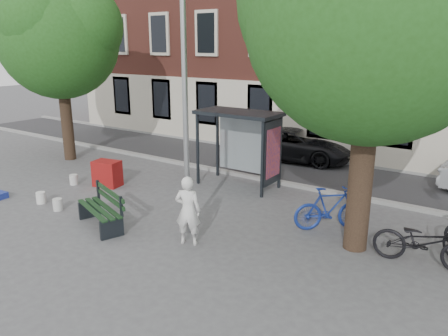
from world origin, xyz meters
TOP-DOWN VIEW (x-y plane):
  - ground at (0.00, 0.00)m, footprint 90.00×90.00m
  - road at (0.00, 7.00)m, footprint 40.00×4.00m
  - curb_near at (0.00, 5.00)m, footprint 40.00×0.25m
  - curb_far at (0.00, 9.00)m, footprint 40.00×0.25m
  - lamppost at (0.00, 0.00)m, footprint 0.28×0.35m
  - tree_right at (4.01, 1.38)m, footprint 5.76×5.60m
  - tree_left at (-8.99, 2.88)m, footprint 5.18×4.86m
  - bus_shelter at (-0.61, 4.11)m, footprint 2.85×1.45m
  - painter at (0.51, -0.61)m, footprint 0.75×0.63m
  - bench at (-2.08, -1.11)m, footprint 2.05×1.25m
  - bike_a at (5.52, 1.47)m, footprint 2.22×0.96m
  - bike_b at (3.07, 2.21)m, footprint 1.85×1.71m
  - car_dark at (-0.93, 8.40)m, footprint 5.05×2.83m
  - red_stand at (-4.74, 1.38)m, footprint 1.01×0.77m
  - bucket_a at (-5.10, -0.99)m, footprint 0.35×0.35m
  - bucket_b at (-4.14, -1.06)m, footprint 0.37×0.37m
  - bucket_c at (-5.85, 0.80)m, footprint 0.29×0.29m

SIDE VIEW (x-z plane):
  - ground at x=0.00m, z-range 0.00..0.00m
  - road at x=0.00m, z-range 0.00..0.01m
  - curb_near at x=0.00m, z-range 0.00..0.12m
  - curb_far at x=0.00m, z-range 0.00..0.12m
  - bucket_a at x=-5.10m, z-range 0.00..0.36m
  - bucket_b at x=-4.14m, z-range 0.00..0.36m
  - bucket_c at x=-5.85m, z-range 0.00..0.36m
  - red_stand at x=-4.74m, z-range 0.00..0.90m
  - bench at x=-2.08m, z-range -0.04..0.97m
  - bike_a at x=5.52m, z-range 0.00..1.14m
  - bike_b at x=3.07m, z-range 0.00..1.18m
  - car_dark at x=-0.93m, z-range 0.00..1.33m
  - painter at x=0.51m, z-range 0.00..1.75m
  - bus_shelter at x=-0.61m, z-range 0.61..3.23m
  - lamppost at x=0.00m, z-range -0.27..5.84m
  - tree_left at x=-8.99m, z-range 1.52..8.92m
  - tree_right at x=4.01m, z-range 1.52..9.72m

